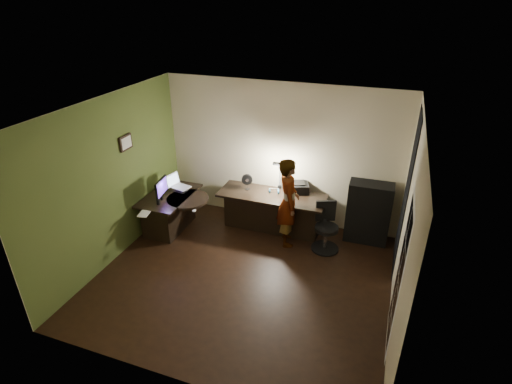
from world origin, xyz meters
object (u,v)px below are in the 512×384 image
(desk_left, at_px, (171,212))
(desk_right, at_px, (272,212))
(monitor, at_px, (161,193))
(cabinet, at_px, (368,213))
(office_chair, at_px, (327,228))
(person, at_px, (288,202))

(desk_left, distance_m, desk_right, 1.90)
(desk_left, height_order, monitor, monitor)
(desk_left, distance_m, monitor, 0.54)
(desk_left, relative_size, desk_right, 0.63)
(cabinet, bearing_deg, desk_left, -167.98)
(desk_left, height_order, office_chair, office_chair)
(desk_left, height_order, cabinet, cabinet)
(desk_left, xyz_separation_m, desk_right, (1.80, 0.60, 0.01))
(office_chair, bearing_deg, desk_left, 164.45)
(desk_right, distance_m, office_chair, 1.14)
(desk_right, distance_m, cabinet, 1.75)
(cabinet, height_order, office_chair, cabinet)
(desk_left, bearing_deg, monitor, -97.35)
(cabinet, height_order, person, person)
(cabinet, distance_m, person, 1.46)
(desk_right, relative_size, office_chair, 2.29)
(desk_left, xyz_separation_m, cabinet, (3.52, 0.84, 0.21))
(cabinet, relative_size, monitor, 2.46)
(desk_left, relative_size, monitor, 2.70)
(desk_right, bearing_deg, monitor, -156.55)
(cabinet, distance_m, monitor, 3.71)
(office_chair, bearing_deg, monitor, 168.44)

